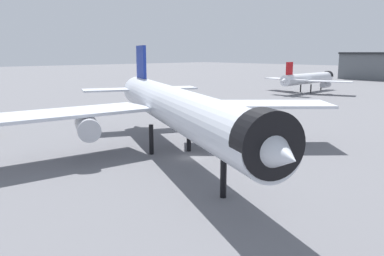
# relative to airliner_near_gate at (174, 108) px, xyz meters

# --- Properties ---
(ground) EXTENTS (900.00, 900.00, 0.00)m
(ground) POSITION_rel_airliner_near_gate_xyz_m (2.41, 0.99, -7.94)
(ground) COLOR slate
(airliner_near_gate) EXTENTS (64.02, 57.46, 18.04)m
(airliner_near_gate) POSITION_rel_airliner_near_gate_xyz_m (0.00, 0.00, 0.00)
(airliner_near_gate) COLOR silver
(airliner_near_gate) RESTS_ON ground
(airliner_far_taxiway) EXTENTS (39.62, 43.52, 12.91)m
(airliner_far_taxiway) POSITION_rel_airliner_near_gate_xyz_m (-41.70, 109.69, -2.25)
(airliner_far_taxiway) COLOR silver
(airliner_far_taxiway) RESTS_ON ground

